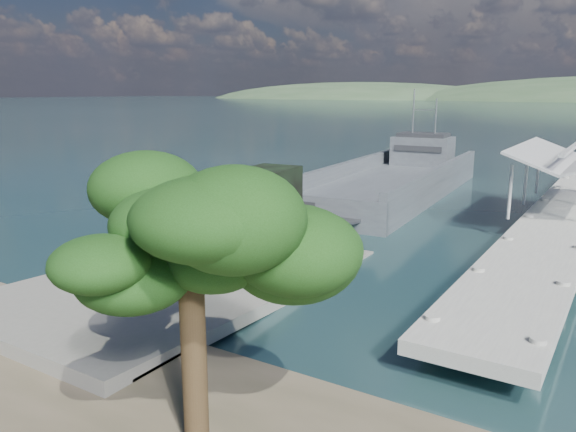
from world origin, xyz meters
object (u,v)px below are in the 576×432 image
object	(u,v)px
pier	(565,206)
military_truck	(252,211)
soldier	(199,248)
landing_craft	(392,186)
overhang_tree	(186,231)

from	to	relation	value
pier	military_truck	xyz separation A→B (m)	(-13.09, -14.84, 0.89)
soldier	military_truck	bearing A→B (deg)	88.66
pier	military_truck	distance (m)	19.81
landing_craft	military_truck	world-z (taller)	landing_craft
pier	landing_craft	world-z (taller)	landing_craft
pier	landing_craft	distance (m)	14.90
military_truck	overhang_tree	distance (m)	16.06
landing_craft	soldier	xyz separation A→B (m)	(0.19, -24.39, 0.56)
pier	overhang_tree	distance (m)	29.16
military_truck	soldier	xyz separation A→B (m)	(-0.39, -3.70, -1.16)
overhang_tree	landing_craft	bearing A→B (deg)	104.02
military_truck	overhang_tree	bearing A→B (deg)	-64.80
military_truck	soldier	size ratio (longest dim) A/B	5.31
pier	soldier	xyz separation A→B (m)	(-13.48, -18.54, -0.27)
soldier	landing_craft	bearing A→B (deg)	95.09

